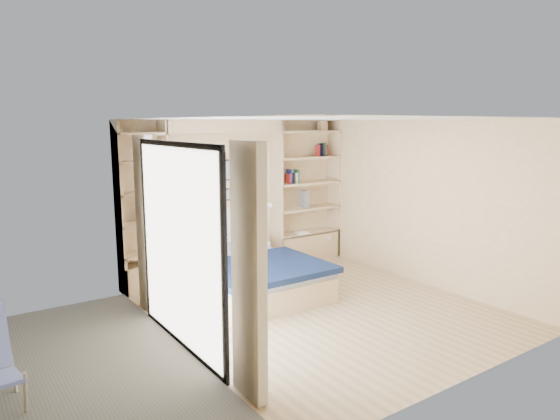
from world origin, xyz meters
TOP-DOWN VIEW (x-y plane):
  - ground at (0.00, 0.00)m, footprint 4.50×4.50m
  - room_shell at (-0.39, 1.52)m, footprint 4.50×4.50m
  - bed at (-0.45, 1.07)m, footprint 1.71×2.23m
  - photo_gallery at (-0.45, 2.22)m, footprint 1.48×0.02m
  - reading_lamps at (-0.30, 2.00)m, footprint 1.92×0.12m
  - shelf_decor at (1.14, 2.07)m, footprint 3.46×0.23m
  - deck at (-3.60, 0.00)m, footprint 3.20×4.00m

SIDE VIEW (x-z plane):
  - ground at x=0.00m, z-range 0.00..0.00m
  - deck at x=-3.60m, z-range -0.03..0.03m
  - bed at x=-0.45m, z-range -0.26..0.81m
  - room_shell at x=-0.39m, z-range -1.17..3.33m
  - reading_lamps at x=-0.30m, z-range 1.03..1.17m
  - photo_gallery at x=-0.45m, z-range 1.19..2.01m
  - shelf_decor at x=1.14m, z-range 0.68..2.71m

